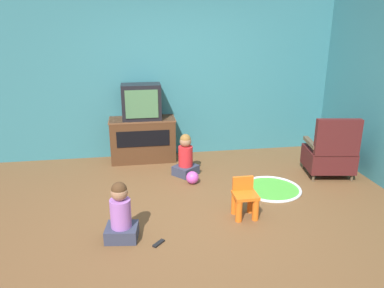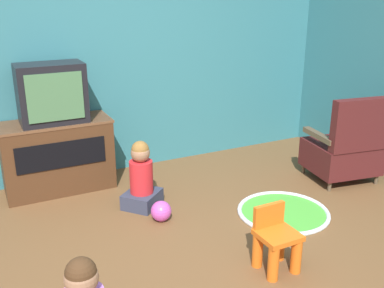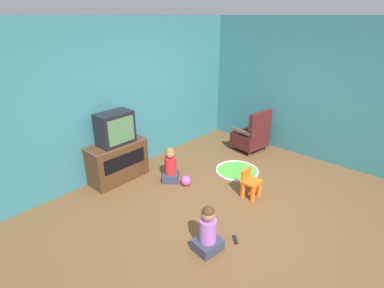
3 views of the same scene
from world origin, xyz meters
TOP-DOWN VIEW (x-y plane):
  - ground_plane at (0.00, 0.00)m, footprint 30.00×30.00m
  - wall_back at (-0.15, 2.18)m, footprint 5.70×0.12m
  - wall_right at (2.64, -0.38)m, footprint 0.12×5.24m
  - tv_cabinet at (-0.58, 1.88)m, footprint 1.03×0.45m
  - television at (-0.58, 1.85)m, footprint 0.60×0.36m
  - black_armchair at (2.05, 0.79)m, footprint 0.72×0.67m
  - yellow_kid_chair at (0.51, -0.15)m, footprint 0.27×0.26m
  - play_mat at (1.07, 0.48)m, footprint 0.81×0.81m
  - child_watching_left at (0.01, 1.17)m, footprint 0.42×0.42m
  - child_watching_center at (-0.89, -0.40)m, footprint 0.36×0.33m
  - toy_ball at (0.06, 0.84)m, footprint 0.18×0.18m
  - remote_control at (-0.52, -0.57)m, footprint 0.14×0.14m

SIDE VIEW (x-z plane):
  - ground_plane at x=0.00m, z-range 0.00..0.00m
  - play_mat at x=1.07m, z-range -0.01..0.03m
  - remote_control at x=-0.52m, z-range 0.00..0.02m
  - toy_ball at x=0.06m, z-range 0.00..0.18m
  - yellow_kid_chair at x=0.51m, z-range -0.02..0.43m
  - child_watching_left at x=0.01m, z-range -0.04..0.58m
  - child_watching_center at x=-0.89m, z-range -0.04..0.59m
  - black_armchair at x=2.05m, z-range -0.11..0.79m
  - tv_cabinet at x=-0.58m, z-range 0.01..0.70m
  - television at x=-0.58m, z-range 0.69..1.24m
  - wall_back at x=-0.15m, z-range 0.00..2.70m
  - wall_right at x=2.64m, z-range 0.00..2.70m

